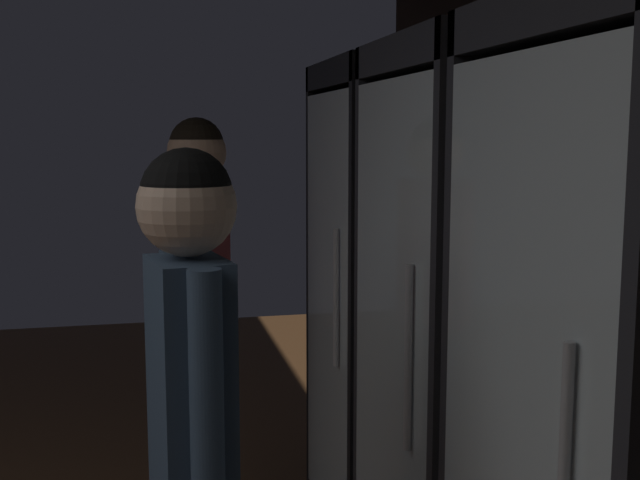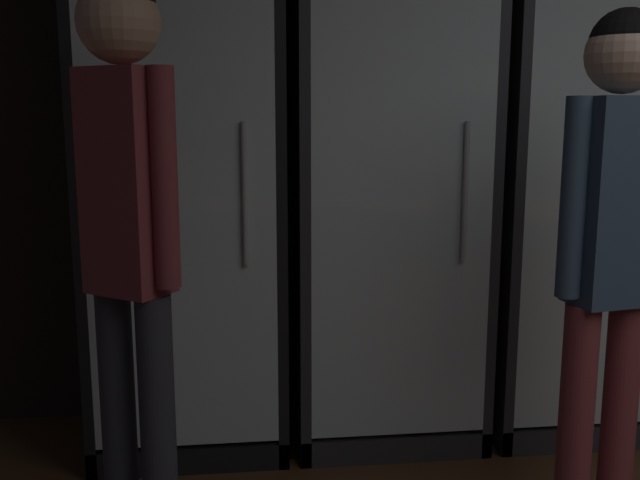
% 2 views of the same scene
% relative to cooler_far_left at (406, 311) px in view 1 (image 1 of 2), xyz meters
% --- Properties ---
extents(cooler_far_left, '(0.74, 0.60, 1.90)m').
position_rel_cooler_far_left_xyz_m(cooler_far_left, '(0.00, 0.00, 0.00)').
color(cooler_far_left, black).
rests_on(cooler_far_left, ground).
extents(cooler_left, '(0.74, 0.60, 1.90)m').
position_rel_cooler_far_left_xyz_m(cooler_left, '(0.79, 0.00, -0.00)').
color(cooler_left, '#2B2B30').
rests_on(cooler_left, ground).
extents(shopper_near, '(0.33, 0.21, 1.60)m').
position_rel_cooler_far_left_xyz_m(shopper_near, '(1.25, -0.92, 0.07)').
color(shopper_near, brown).
rests_on(shopper_near, ground).
extents(shopper_far, '(0.29, 0.25, 1.69)m').
position_rel_cooler_far_left_xyz_m(shopper_far, '(-0.10, -0.80, 0.14)').
color(shopper_far, '#2D2D38').
rests_on(shopper_far, ground).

